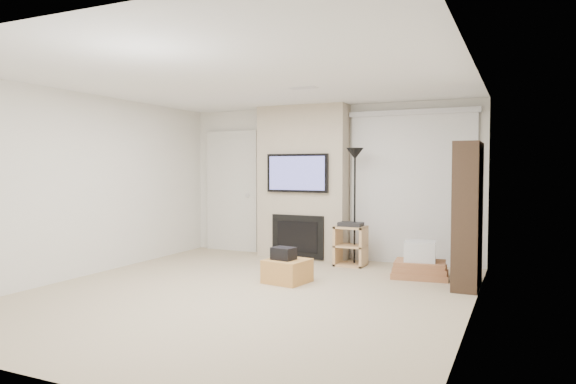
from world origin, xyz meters
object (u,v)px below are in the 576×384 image
at_px(floor_lamp, 355,173).
at_px(av_stand, 351,243).
at_px(ottoman, 287,271).
at_px(bookshelf, 468,215).
at_px(box_stack, 420,264).

height_order(floor_lamp, av_stand, floor_lamp).
height_order(ottoman, av_stand, av_stand).
relative_size(ottoman, bookshelf, 0.28).
height_order(ottoman, floor_lamp, floor_lamp).
bearing_deg(ottoman, box_stack, 34.23).
bearing_deg(av_stand, ottoman, -105.10).
distance_m(ottoman, floor_lamp, 2.02).
height_order(floor_lamp, bookshelf, bookshelf).
height_order(floor_lamp, box_stack, floor_lamp).
distance_m(ottoman, av_stand, 1.52).
bearing_deg(box_stack, floor_lamp, 155.24).
relative_size(ottoman, floor_lamp, 0.28).
height_order(av_stand, bookshelf, bookshelf).
xyz_separation_m(av_stand, box_stack, (1.12, -0.43, -0.16)).
distance_m(ottoman, box_stack, 1.82).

